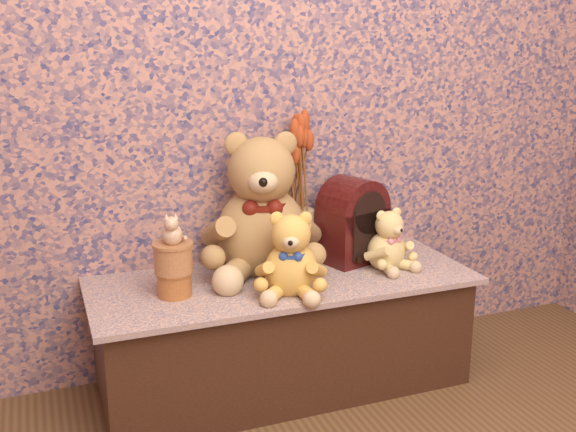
{
  "coord_description": "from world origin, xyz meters",
  "views": [
    {
      "loc": [
        -0.79,
        -0.87,
        1.26
      ],
      "look_at": [
        0.0,
        1.19,
        0.66
      ],
      "focal_mm": 42.08,
      "sensor_mm": 36.0,
      "label": 1
    }
  ],
  "objects_px": {
    "teddy_small": "(387,236)",
    "teddy_large": "(261,197)",
    "cathedral_radio": "(353,219)",
    "biscuit_tin_lower": "(174,284)",
    "cat_figurine": "(172,227)",
    "ceramic_vase": "(298,235)",
    "teddy_medium": "(291,249)"
  },
  "relations": [
    {
      "from": "cathedral_radio",
      "to": "ceramic_vase",
      "type": "xyz_separation_m",
      "value": [
        -0.19,
        0.08,
        -0.06
      ]
    },
    {
      "from": "teddy_medium",
      "to": "cathedral_radio",
      "type": "xyz_separation_m",
      "value": [
        0.33,
        0.22,
        0.01
      ]
    },
    {
      "from": "cathedral_radio",
      "to": "biscuit_tin_lower",
      "type": "relative_size",
      "value": 2.85
    },
    {
      "from": "ceramic_vase",
      "to": "biscuit_tin_lower",
      "type": "relative_size",
      "value": 1.76
    },
    {
      "from": "teddy_large",
      "to": "teddy_medium",
      "type": "height_order",
      "value": "teddy_large"
    },
    {
      "from": "ceramic_vase",
      "to": "cat_figurine",
      "type": "xyz_separation_m",
      "value": [
        -0.52,
        -0.19,
        0.14
      ]
    },
    {
      "from": "teddy_large",
      "to": "teddy_small",
      "type": "height_order",
      "value": "teddy_large"
    },
    {
      "from": "teddy_large",
      "to": "biscuit_tin_lower",
      "type": "height_order",
      "value": "teddy_large"
    },
    {
      "from": "cathedral_radio",
      "to": "teddy_large",
      "type": "bearing_deg",
      "value": 158.23
    },
    {
      "from": "ceramic_vase",
      "to": "cat_figurine",
      "type": "height_order",
      "value": "cat_figurine"
    },
    {
      "from": "cat_figurine",
      "to": "teddy_medium",
      "type": "bearing_deg",
      "value": -3.69
    },
    {
      "from": "teddy_medium",
      "to": "cat_figurine",
      "type": "xyz_separation_m",
      "value": [
        -0.37,
        0.11,
        0.08
      ]
    },
    {
      "from": "teddy_large",
      "to": "cathedral_radio",
      "type": "height_order",
      "value": "teddy_large"
    },
    {
      "from": "teddy_small",
      "to": "teddy_large",
      "type": "bearing_deg",
      "value": 148.42
    },
    {
      "from": "teddy_large",
      "to": "biscuit_tin_lower",
      "type": "bearing_deg",
      "value": -142.38
    },
    {
      "from": "cathedral_radio",
      "to": "biscuit_tin_lower",
      "type": "distance_m",
      "value": 0.73
    },
    {
      "from": "cathedral_radio",
      "to": "cat_figurine",
      "type": "relative_size",
      "value": 2.92
    },
    {
      "from": "teddy_large",
      "to": "cathedral_radio",
      "type": "relative_size",
      "value": 1.7
    },
    {
      "from": "cat_figurine",
      "to": "biscuit_tin_lower",
      "type": "bearing_deg",
      "value": 0.0
    },
    {
      "from": "teddy_small",
      "to": "ceramic_vase",
      "type": "xyz_separation_m",
      "value": [
        -0.27,
        0.19,
        -0.02
      ]
    },
    {
      "from": "cathedral_radio",
      "to": "cat_figurine",
      "type": "height_order",
      "value": "cathedral_radio"
    },
    {
      "from": "teddy_medium",
      "to": "teddy_large",
      "type": "bearing_deg",
      "value": 116.7
    },
    {
      "from": "teddy_small",
      "to": "cathedral_radio",
      "type": "xyz_separation_m",
      "value": [
        -0.08,
        0.12,
        0.04
      ]
    },
    {
      "from": "teddy_medium",
      "to": "biscuit_tin_lower",
      "type": "height_order",
      "value": "teddy_medium"
    },
    {
      "from": "teddy_small",
      "to": "cathedral_radio",
      "type": "height_order",
      "value": "cathedral_radio"
    },
    {
      "from": "cathedral_radio",
      "to": "cat_figurine",
      "type": "distance_m",
      "value": 0.72
    },
    {
      "from": "teddy_small",
      "to": "cathedral_radio",
      "type": "bearing_deg",
      "value": 111.16
    },
    {
      "from": "cathedral_radio",
      "to": "teddy_medium",
      "type": "bearing_deg",
      "value": -164.56
    },
    {
      "from": "teddy_large",
      "to": "cat_figurine",
      "type": "height_order",
      "value": "teddy_large"
    },
    {
      "from": "teddy_small",
      "to": "cat_figurine",
      "type": "xyz_separation_m",
      "value": [
        -0.79,
        0.0,
        0.11
      ]
    },
    {
      "from": "teddy_medium",
      "to": "ceramic_vase",
      "type": "bearing_deg",
      "value": 86.4
    },
    {
      "from": "teddy_small",
      "to": "biscuit_tin_lower",
      "type": "xyz_separation_m",
      "value": [
        -0.79,
        0.0,
        -0.08
      ]
    }
  ]
}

